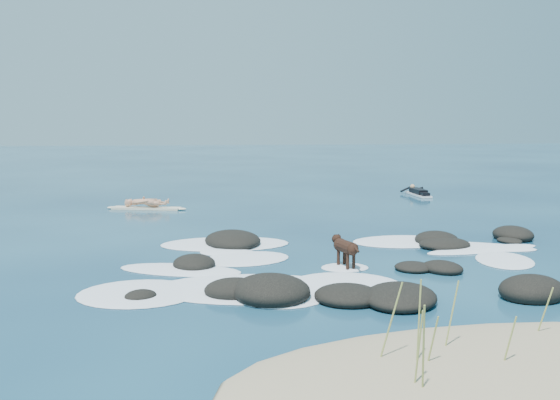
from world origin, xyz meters
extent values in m
plane|color=#0A2642|center=(0.00, 0.00, 0.00)|extent=(160.00, 160.00, 0.00)
cylinder|color=#959E4C|center=(-2.13, -7.66, 0.70)|extent=(0.32, 0.07, 1.12)
cylinder|color=#959E4C|center=(-1.68, -7.98, 0.51)|extent=(0.11, 0.18, 0.77)
cylinder|color=#959E4C|center=(-0.72, -8.13, 0.51)|extent=(0.15, 0.13, 0.77)
cylinder|color=#959E4C|center=(-1.18, -7.40, 0.65)|extent=(0.23, 0.06, 1.05)
cylinder|color=#959E4C|center=(0.43, -7.02, 0.53)|extent=(0.17, 0.17, 0.81)
cylinder|color=#959E4C|center=(-1.82, -7.87, 0.73)|extent=(0.05, 0.04, 1.22)
cylinder|color=#959E4C|center=(-2.08, -8.55, 0.64)|extent=(0.09, 0.11, 1.04)
cylinder|color=#959E4C|center=(-2.09, -8.74, 0.72)|extent=(0.13, 0.26, 1.18)
ellipsoid|color=black|center=(-3.90, -3.57, 0.11)|extent=(1.22, 1.05, 0.45)
ellipsoid|color=black|center=(0.27, -2.01, 0.06)|extent=(1.11, 1.12, 0.24)
ellipsoid|color=black|center=(-4.65, -1.13, 0.10)|extent=(1.11, 1.22, 0.41)
ellipsoid|color=black|center=(-5.66, -3.56, 0.06)|extent=(0.78, 0.74, 0.24)
ellipsoid|color=black|center=(1.98, 0.30, 0.09)|extent=(1.45, 1.23, 0.36)
ellipsoid|color=black|center=(4.45, 1.26, 0.12)|extent=(1.29, 1.50, 0.49)
ellipsoid|color=black|center=(-1.82, -4.23, 0.10)|extent=(1.61, 1.57, 0.40)
ellipsoid|color=black|center=(-3.59, 1.44, 0.13)|extent=(1.76, 2.11, 0.52)
ellipsoid|color=black|center=(0.86, -2.24, 0.08)|extent=(1.16, 1.24, 0.31)
ellipsoid|color=black|center=(1.70, -4.51, 0.14)|extent=(1.68, 1.56, 0.58)
ellipsoid|color=black|center=(-3.22, -3.88, 0.15)|extent=(2.02, 2.06, 0.61)
ellipsoid|color=black|center=(-0.89, -4.46, 0.10)|extent=(1.97, 2.13, 0.42)
ellipsoid|color=black|center=(4.08, 0.77, 0.05)|extent=(0.78, 0.89, 0.19)
ellipsoid|color=black|center=(1.98, 0.83, 0.12)|extent=(1.45, 1.56, 0.47)
ellipsoid|color=white|center=(2.66, 0.33, 0.01)|extent=(3.71, 2.47, 0.12)
ellipsoid|color=white|center=(-3.54, -3.12, 0.01)|extent=(4.27, 2.87, 0.12)
ellipsoid|color=white|center=(-3.79, 1.60, 0.01)|extent=(3.60, 2.21, 0.12)
ellipsoid|color=white|center=(-5.73, -3.17, 0.01)|extent=(2.58, 2.34, 0.12)
ellipsoid|color=white|center=(2.79, -1.41, 0.01)|extent=(1.94, 2.36, 0.12)
ellipsoid|color=white|center=(-4.96, -1.32, 0.01)|extent=(3.13, 2.16, 0.12)
ellipsoid|color=white|center=(-3.03, -3.49, 0.01)|extent=(2.21, 2.42, 0.12)
ellipsoid|color=white|center=(2.86, -0.13, 0.01)|extent=(3.51, 1.55, 0.12)
ellipsoid|color=white|center=(-3.79, 0.43, 0.01)|extent=(1.70, 1.38, 0.12)
ellipsoid|color=white|center=(-3.40, -0.37, 0.01)|extent=(2.60, 2.22, 0.12)
ellipsoid|color=white|center=(-1.59, -3.19, 0.01)|extent=(3.10, 3.03, 0.12)
ellipsoid|color=white|center=(1.19, 1.24, 0.01)|extent=(2.94, 1.91, 0.12)
ellipsoid|color=white|center=(-1.23, -1.63, 0.01)|extent=(1.10, 0.90, 0.12)
cube|color=#F2E4C2|center=(-6.41, 8.99, 0.05)|extent=(2.69, 1.25, 0.09)
ellipsoid|color=#F2E4C2|center=(-5.14, 8.64, 0.05)|extent=(0.59, 0.43, 0.10)
ellipsoid|color=#F2E4C2|center=(-7.68, 9.35, 0.05)|extent=(0.59, 0.43, 0.10)
imported|color=tan|center=(-6.41, 8.99, 0.95)|extent=(0.57, 0.71, 1.71)
cube|color=white|center=(5.61, 11.93, 0.05)|extent=(0.56, 2.28, 0.08)
ellipsoid|color=white|center=(5.63, 13.07, 0.05)|extent=(0.28, 0.50, 0.08)
cube|color=black|center=(5.61, 11.93, 0.21)|extent=(0.44, 1.40, 0.23)
sphere|color=tan|center=(5.62, 12.74, 0.33)|extent=(0.24, 0.24, 0.24)
cylinder|color=black|center=(5.34, 12.90, 0.20)|extent=(0.56, 0.30, 0.26)
cylinder|color=black|center=(5.91, 12.89, 0.20)|extent=(0.56, 0.32, 0.26)
cube|color=black|center=(5.60, 11.16, 0.17)|extent=(0.36, 0.57, 0.14)
cylinder|color=black|center=(-1.23, -1.73, 0.52)|extent=(0.45, 0.67, 0.29)
sphere|color=black|center=(-1.30, -1.47, 0.52)|extent=(0.38, 0.38, 0.31)
sphere|color=black|center=(-1.15, -1.99, 0.52)|extent=(0.34, 0.34, 0.28)
sphere|color=black|center=(-1.35, -1.30, 0.62)|extent=(0.27, 0.27, 0.22)
cone|color=black|center=(-1.39, -1.17, 0.61)|extent=(0.15, 0.16, 0.12)
cone|color=black|center=(-1.40, -1.32, 0.71)|extent=(0.12, 0.10, 0.11)
cone|color=black|center=(-1.29, -1.29, 0.71)|extent=(0.12, 0.10, 0.11)
cylinder|color=black|center=(-1.36, -1.55, 0.20)|extent=(0.09, 0.09, 0.40)
cylinder|color=black|center=(-1.21, -1.51, 0.20)|extent=(0.09, 0.09, 0.40)
cylinder|color=black|center=(-1.25, -1.95, 0.20)|extent=(0.09, 0.09, 0.40)
cylinder|color=black|center=(-1.09, -1.91, 0.20)|extent=(0.09, 0.09, 0.40)
cylinder|color=black|center=(-1.12, -2.12, 0.57)|extent=(0.13, 0.29, 0.17)
camera|label=1|loc=(-4.67, -15.26, 3.30)|focal=40.00mm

